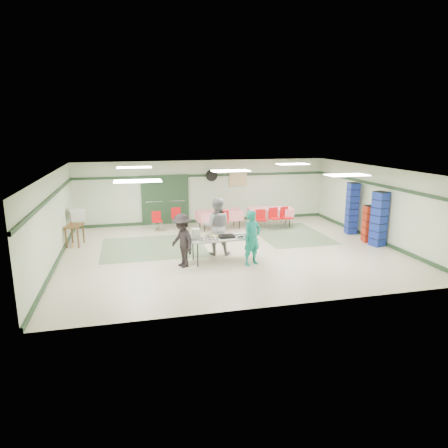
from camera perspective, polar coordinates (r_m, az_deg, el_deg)
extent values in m
plane|color=beige|center=(13.50, 0.92, -3.79)|extent=(11.00, 11.00, 0.00)
plane|color=silver|center=(12.97, 0.96, 7.69)|extent=(11.00, 11.00, 0.00)
plane|color=beige|center=(17.50, -2.77, 4.67)|extent=(11.00, 0.00, 11.00)
plane|color=beige|center=(9.02, 8.15, -3.70)|extent=(11.00, 0.00, 11.00)
plane|color=beige|center=(12.96, -23.32, 0.55)|extent=(0.00, 9.00, 9.00)
plane|color=beige|center=(15.48, 21.08, 2.66)|extent=(0.00, 9.00, 9.00)
cube|color=#203A22|center=(17.38, -2.78, 6.94)|extent=(11.00, 0.06, 0.10)
cube|color=#203A22|center=(17.71, -2.71, 0.52)|extent=(11.00, 0.06, 0.12)
cube|color=#203A22|center=(12.83, -23.47, 3.61)|extent=(0.06, 9.00, 0.10)
cube|color=#203A22|center=(13.28, -22.68, -4.88)|extent=(0.06, 9.00, 0.12)
cube|color=#203A22|center=(15.36, 21.21, 5.22)|extent=(0.06, 9.00, 0.10)
cube|color=#203A22|center=(15.73, 20.61, -1.96)|extent=(0.06, 9.00, 0.12)
cube|color=#5D7B5A|center=(14.08, -10.03, -3.27)|extent=(3.50, 3.00, 0.01)
cube|color=#5D7B5A|center=(15.75, 9.44, -1.47)|extent=(2.50, 3.50, 0.01)
cube|color=#949795|center=(17.22, -9.95, 3.33)|extent=(0.90, 0.06, 2.10)
cube|color=#949795|center=(17.30, -6.80, 3.48)|extent=(0.90, 0.06, 2.10)
cube|color=#203A22|center=(17.23, -8.38, 3.40)|extent=(2.00, 0.03, 2.15)
cylinder|color=black|center=(17.41, -1.79, 6.96)|extent=(0.50, 0.10, 0.50)
cube|color=beige|center=(17.71, 2.04, 6.41)|extent=(0.80, 0.02, 0.60)
cube|color=#9D9D99|center=(12.24, -0.14, -1.99)|extent=(2.07, 0.93, 0.04)
cylinder|color=black|center=(11.83, -3.78, -4.48)|extent=(0.04, 0.04, 0.72)
cylinder|color=black|center=(12.32, 4.23, -3.77)|extent=(0.04, 0.04, 0.72)
cylinder|color=black|center=(12.44, -4.46, -3.59)|extent=(0.04, 0.04, 0.72)
cylinder|color=black|center=(12.91, 3.19, -2.95)|extent=(0.04, 0.04, 0.72)
cube|color=silver|center=(12.29, 2.83, -1.79)|extent=(0.58, 0.45, 0.02)
cube|color=silver|center=(12.30, -1.06, -1.76)|extent=(0.61, 0.47, 0.02)
cube|color=silver|center=(11.97, -2.26, -2.20)|extent=(0.56, 0.44, 0.02)
cube|color=black|center=(12.19, 0.34, -1.76)|extent=(0.48, 0.31, 0.08)
cube|color=white|center=(12.07, -4.02, -1.38)|extent=(0.23, 0.22, 0.31)
imported|color=#148B7B|center=(11.93, 4.04, -1.99)|extent=(0.71, 0.59, 1.65)
imported|color=gray|center=(12.87, -1.05, -0.33)|extent=(1.06, 0.92, 1.87)
imported|color=black|center=(11.78, -6.00, -2.37)|extent=(0.94, 1.18, 1.60)
cube|color=red|center=(16.92, 6.64, 2.20)|extent=(1.94, 1.06, 0.05)
cube|color=red|center=(16.96, 6.62, 1.57)|extent=(1.95, 1.08, 0.40)
cylinder|color=black|center=(16.56, 4.21, 0.67)|extent=(0.04, 0.04, 0.72)
cylinder|color=black|center=(16.88, 9.38, 0.77)|extent=(0.04, 0.04, 0.72)
cylinder|color=black|center=(17.15, 3.88, 1.11)|extent=(0.04, 0.04, 0.72)
cylinder|color=black|center=(17.46, 8.87, 1.20)|extent=(0.04, 0.04, 0.72)
cube|color=red|center=(16.30, -0.65, 1.87)|extent=(1.90, 1.02, 0.05)
cube|color=red|center=(16.34, -0.64, 1.21)|extent=(1.90, 1.04, 0.40)
cylinder|color=black|center=(15.85, -2.80, 0.12)|extent=(0.04, 0.04, 0.72)
cylinder|color=black|center=(16.38, 2.20, 0.56)|extent=(0.04, 0.04, 0.72)
cylinder|color=black|center=(16.41, -3.48, 0.57)|extent=(0.04, 0.04, 0.72)
cylinder|color=black|center=(16.93, 1.38, 0.98)|extent=(0.04, 0.04, 0.72)
cube|color=#B60E10|center=(16.38, 7.35, 0.77)|extent=(0.48, 0.48, 0.04)
cube|color=#B60E10|center=(16.49, 7.04, 1.66)|extent=(0.41, 0.11, 0.41)
cylinder|color=silver|center=(16.21, 7.14, -0.20)|extent=(0.02, 0.02, 0.43)
cylinder|color=silver|center=(16.38, 8.11, -0.09)|extent=(0.02, 0.02, 0.43)
cylinder|color=silver|center=(16.48, 6.55, 0.04)|extent=(0.02, 0.02, 0.43)
cylinder|color=silver|center=(16.65, 7.51, 0.14)|extent=(0.02, 0.02, 0.43)
cube|color=#B60E10|center=(16.18, 5.36, 0.58)|extent=(0.43, 0.43, 0.04)
cube|color=#B60E10|center=(16.30, 5.26, 1.45)|extent=(0.39, 0.09, 0.39)
cylinder|color=silver|center=(16.06, 4.91, -0.32)|extent=(0.02, 0.02, 0.41)
cylinder|color=silver|center=(16.12, 5.99, -0.29)|extent=(0.02, 0.02, 0.41)
cylinder|color=silver|center=(16.35, 4.71, -0.07)|extent=(0.02, 0.02, 0.41)
cylinder|color=silver|center=(16.41, 5.77, -0.04)|extent=(0.02, 0.02, 0.41)
cube|color=#B60E10|center=(16.56, 8.98, 0.87)|extent=(0.52, 0.52, 0.04)
cube|color=#B60E10|center=(16.65, 8.58, 1.75)|extent=(0.40, 0.17, 0.41)
cylinder|color=silver|center=(16.39, 8.90, -0.11)|extent=(0.02, 0.02, 0.43)
cylinder|color=silver|center=(16.60, 9.75, 0.03)|extent=(0.02, 0.02, 0.43)
cylinder|color=silver|center=(16.63, 8.15, 0.11)|extent=(0.02, 0.02, 0.43)
cylinder|color=silver|center=(16.84, 9.00, 0.25)|extent=(0.02, 0.02, 0.43)
cube|color=#B60E10|center=(15.75, -0.02, 0.33)|extent=(0.48, 0.48, 0.04)
cube|color=#B60E10|center=(15.88, -0.01, 1.24)|extent=(0.39, 0.14, 0.40)
cylinder|color=silver|center=(15.65, -0.61, -0.61)|extent=(0.02, 0.02, 0.42)
cylinder|color=silver|center=(15.65, 0.54, -0.62)|extent=(0.02, 0.02, 0.42)
cylinder|color=silver|center=(15.96, -0.58, -0.34)|extent=(0.02, 0.02, 0.42)
cylinder|color=silver|center=(15.95, 0.56, -0.34)|extent=(0.02, 0.02, 0.42)
cube|color=#B60E10|center=(16.46, -6.68, 0.82)|extent=(0.47, 0.47, 0.04)
cube|color=#B60E10|center=(16.59, -6.90, 1.68)|extent=(0.40, 0.12, 0.40)
cylinder|color=silver|center=(16.32, -7.01, -0.13)|extent=(0.02, 0.02, 0.42)
cylinder|color=silver|center=(16.42, -5.95, -0.02)|extent=(0.02, 0.02, 0.42)
cylinder|color=silver|center=(16.61, -7.36, 0.10)|extent=(0.02, 0.02, 0.42)
cylinder|color=silver|center=(16.71, -6.32, 0.21)|extent=(0.02, 0.02, 0.42)
cube|color=#B60E10|center=(16.20, -9.50, 0.39)|extent=(0.42, 0.42, 0.04)
cube|color=#B60E10|center=(16.32, -9.66, 1.20)|extent=(0.37, 0.10, 0.37)
cylinder|color=silver|center=(16.08, -9.86, -0.49)|extent=(0.02, 0.02, 0.38)
cylinder|color=silver|center=(16.14, -8.85, -0.40)|extent=(0.02, 0.02, 0.38)
cylinder|color=silver|center=(16.36, -10.09, -0.27)|extent=(0.02, 0.02, 0.38)
cylinder|color=silver|center=(16.42, -9.10, -0.18)|extent=(0.02, 0.02, 0.38)
cube|color=#193199|center=(16.24, 17.82, 2.13)|extent=(0.43, 0.43, 2.01)
cube|color=#A02510|center=(15.31, 20.06, 0.03)|extent=(0.49, 0.49, 1.34)
cube|color=#193199|center=(14.82, 21.28, 0.67)|extent=(0.52, 0.52, 1.92)
cube|color=brown|center=(14.84, -20.63, -0.21)|extent=(0.64, 0.86, 0.05)
cube|color=brown|center=(14.69, -21.62, -1.91)|extent=(0.05, 0.05, 0.70)
cube|color=brown|center=(14.57, -20.12, -1.91)|extent=(0.05, 0.05, 0.70)
cube|color=brown|center=(15.28, -20.88, -1.29)|extent=(0.05, 0.05, 0.70)
cube|color=brown|center=(15.16, -19.44, -1.28)|extent=(0.05, 0.05, 0.70)
cube|color=#BABAB5|center=(15.65, -20.33, 1.36)|extent=(0.63, 0.58, 0.42)
cylinder|color=brown|center=(14.81, -20.93, -0.61)|extent=(0.05, 0.20, 1.21)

